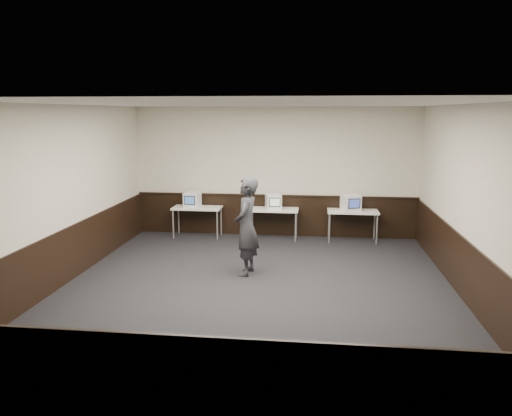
# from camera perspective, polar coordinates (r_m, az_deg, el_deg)

# --- Properties ---
(floor) EXTENTS (8.00, 8.00, 0.00)m
(floor) POSITION_cam_1_polar(r_m,az_deg,el_deg) (8.86, 0.02, -9.32)
(floor) COLOR black
(floor) RESTS_ON ground
(ceiling) EXTENTS (8.00, 8.00, 0.00)m
(ceiling) POSITION_cam_1_polar(r_m,az_deg,el_deg) (8.31, 0.02, 11.85)
(ceiling) COLOR white
(ceiling) RESTS_ON back_wall
(back_wall) EXTENTS (7.00, 0.00, 7.00)m
(back_wall) POSITION_cam_1_polar(r_m,az_deg,el_deg) (12.38, 2.20, 4.12)
(back_wall) COLOR beige
(back_wall) RESTS_ON ground
(front_wall) EXTENTS (7.00, 0.00, 7.00)m
(front_wall) POSITION_cam_1_polar(r_m,az_deg,el_deg) (4.61, -5.90, -7.73)
(front_wall) COLOR beige
(front_wall) RESTS_ON ground
(left_wall) EXTENTS (0.00, 8.00, 8.00)m
(left_wall) POSITION_cam_1_polar(r_m,az_deg,el_deg) (9.50, -21.44, 1.29)
(left_wall) COLOR beige
(left_wall) RESTS_ON ground
(right_wall) EXTENTS (0.00, 8.00, 8.00)m
(right_wall) POSITION_cam_1_polar(r_m,az_deg,el_deg) (8.75, 23.41, 0.37)
(right_wall) COLOR beige
(right_wall) RESTS_ON ground
(wainscot_back) EXTENTS (6.98, 0.04, 1.00)m
(wainscot_back) POSITION_cam_1_polar(r_m,az_deg,el_deg) (12.54, 2.16, -0.88)
(wainscot_back) COLOR black
(wainscot_back) RESTS_ON back_wall
(wainscot_front) EXTENTS (6.98, 0.04, 1.00)m
(wainscot_front) POSITION_cam_1_polar(r_m,az_deg,el_deg) (5.08, -5.59, -19.49)
(wainscot_front) COLOR black
(wainscot_front) RESTS_ON front_wall
(wainscot_left) EXTENTS (0.04, 7.98, 1.00)m
(wainscot_left) POSITION_cam_1_polar(r_m,az_deg,el_deg) (9.73, -20.88, -5.11)
(wainscot_left) COLOR black
(wainscot_left) RESTS_ON left_wall
(wainscot_right) EXTENTS (0.04, 7.98, 1.00)m
(wainscot_right) POSITION_cam_1_polar(r_m,az_deg,el_deg) (9.00, 22.76, -6.52)
(wainscot_right) COLOR black
(wainscot_right) RESTS_ON right_wall
(wainscot_rail) EXTENTS (6.98, 0.06, 0.04)m
(wainscot_rail) POSITION_cam_1_polar(r_m,az_deg,el_deg) (12.42, 2.17, 1.45)
(wainscot_rail) COLOR black
(wainscot_rail) RESTS_ON wainscot_back
(desk_left) EXTENTS (1.20, 0.60, 0.75)m
(desk_left) POSITION_cam_1_polar(r_m,az_deg,el_deg) (12.43, -6.74, -0.22)
(desk_left) COLOR silver
(desk_left) RESTS_ON ground
(desk_center) EXTENTS (1.20, 0.60, 0.75)m
(desk_center) POSITION_cam_1_polar(r_m,az_deg,el_deg) (12.13, 2.02, -0.42)
(desk_center) COLOR silver
(desk_center) RESTS_ON ground
(desk_right) EXTENTS (1.20, 0.60, 0.75)m
(desk_right) POSITION_cam_1_polar(r_m,az_deg,el_deg) (12.13, 11.00, -0.62)
(desk_right) COLOR silver
(desk_right) RESTS_ON ground
(emac_left) EXTENTS (0.40, 0.42, 0.36)m
(emac_left) POSITION_cam_1_polar(r_m,az_deg,el_deg) (12.41, -7.30, 0.94)
(emac_left) COLOR white
(emac_left) RESTS_ON desk_left
(emac_center) EXTENTS (0.44, 0.45, 0.36)m
(emac_center) POSITION_cam_1_polar(r_m,az_deg,el_deg) (12.07, 2.00, 0.73)
(emac_center) COLOR white
(emac_center) RESTS_ON desk_center
(emac_right) EXTENTS (0.51, 0.52, 0.39)m
(emac_right) POSITION_cam_1_polar(r_m,az_deg,el_deg) (12.03, 10.78, 0.59)
(emac_right) COLOR white
(emac_right) RESTS_ON desk_right
(person) EXTENTS (0.52, 0.73, 1.87)m
(person) POSITION_cam_1_polar(r_m,az_deg,el_deg) (9.44, -1.10, -2.12)
(person) COLOR #27272C
(person) RESTS_ON ground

